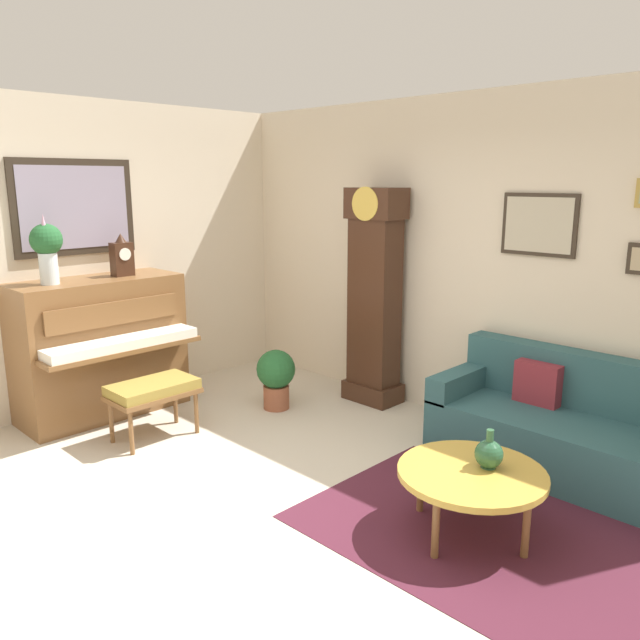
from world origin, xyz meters
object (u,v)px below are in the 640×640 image
(couch, at_px, (568,430))
(grandfather_clock, at_px, (374,302))
(mantel_clock, at_px, (122,257))
(potted_plant, at_px, (276,375))
(piano_bench, at_px, (153,391))
(coffee_table, at_px, (472,475))
(piano, at_px, (101,347))
(green_jug, at_px, (489,454))
(flower_vase, at_px, (47,246))

(couch, bearing_deg, grandfather_clock, 175.57)
(mantel_clock, relative_size, potted_plant, 0.68)
(piano_bench, bearing_deg, coffee_table, 12.43)
(piano, relative_size, green_jug, 6.00)
(grandfather_clock, distance_m, potted_plant, 1.14)
(piano, xyz_separation_m, green_jug, (3.48, 0.70, -0.13))
(coffee_table, xyz_separation_m, flower_vase, (-3.43, -0.99, 1.18))
(piano_bench, xyz_separation_m, coffee_table, (2.61, 0.58, -0.03))
(piano_bench, height_order, coffee_table, piano_bench)
(flower_vase, relative_size, potted_plant, 1.04)
(couch, relative_size, potted_plant, 3.39)
(piano_bench, height_order, couch, couch)
(mantel_clock, relative_size, flower_vase, 0.66)
(coffee_table, relative_size, mantel_clock, 2.32)
(mantel_clock, distance_m, green_jug, 3.62)
(potted_plant, bearing_deg, piano_bench, -99.78)
(piano, bearing_deg, coffee_table, 9.82)
(grandfather_clock, relative_size, potted_plant, 3.62)
(couch, relative_size, flower_vase, 3.28)
(piano_bench, distance_m, potted_plant, 1.18)
(coffee_table, relative_size, flower_vase, 1.52)
(flower_vase, height_order, green_jug, flower_vase)
(grandfather_clock, height_order, potted_plant, grandfather_clock)
(green_jug, bearing_deg, couch, 89.50)
(grandfather_clock, bearing_deg, coffee_table, -35.88)
(couch, bearing_deg, coffee_table, -92.65)
(grandfather_clock, distance_m, coffee_table, 2.43)
(piano_bench, bearing_deg, grandfather_clock, 70.35)
(piano, bearing_deg, couch, 27.60)
(piano, bearing_deg, flower_vase, -89.68)
(flower_vase, bearing_deg, potted_plant, 57.08)
(couch, bearing_deg, mantel_clock, -155.81)
(grandfather_clock, xyz_separation_m, green_jug, (1.96, -1.28, -0.47))
(piano_bench, relative_size, green_jug, 2.92)
(piano, bearing_deg, grandfather_clock, 52.43)
(piano_bench, relative_size, mantel_clock, 1.84)
(piano, distance_m, mantel_clock, 0.83)
(piano, xyz_separation_m, flower_vase, (0.00, -0.40, 0.93))
(piano_bench, relative_size, couch, 0.37)
(piano, height_order, couch, piano)
(grandfather_clock, distance_m, couch, 2.08)
(couch, height_order, green_jug, couch)
(piano, distance_m, couch, 3.95)
(flower_vase, xyz_separation_m, potted_plant, (1.02, 1.57, -1.23))
(coffee_table, bearing_deg, piano_bench, -167.57)
(green_jug, height_order, potted_plant, green_jug)
(piano, xyz_separation_m, coffee_table, (3.43, 0.59, -0.25))
(green_jug, relative_size, potted_plant, 0.43)
(mantel_clock, xyz_separation_m, potted_plant, (1.02, 0.92, -1.09))
(mantel_clock, bearing_deg, piano, -90.61)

